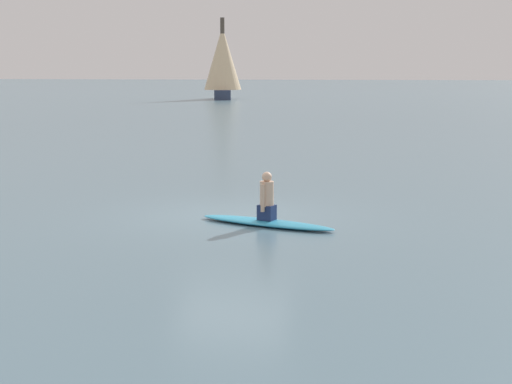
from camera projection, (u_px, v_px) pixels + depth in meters
ground_plane at (232, 216)px, 17.58m from camera, size 400.00×400.00×0.00m
surfboard at (267, 223)px, 16.48m from camera, size 1.68×3.12×0.12m
person_paddler at (267, 198)px, 16.40m from camera, size 0.44×0.41×1.01m
sailboat_distant at (223, 61)px, 81.86m from camera, size 5.73×4.51×8.34m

